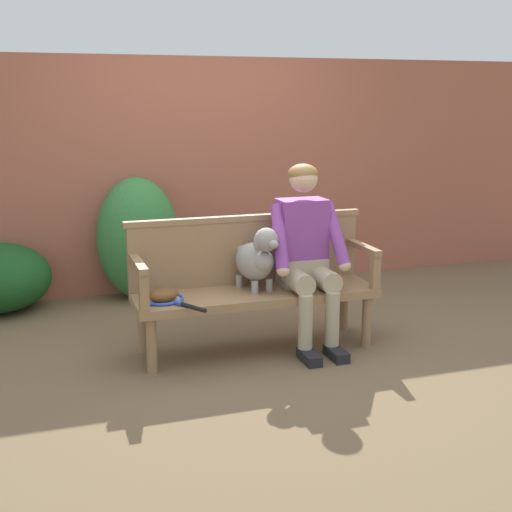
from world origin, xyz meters
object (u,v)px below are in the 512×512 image
(garden_bench, at_px, (256,298))
(baseball_glove, at_px, (163,295))
(dog_on_bench, at_px, (257,258))
(tennis_racket, at_px, (165,300))
(person_seated, at_px, (306,249))

(garden_bench, xyz_separation_m, baseball_glove, (-0.66, -0.05, 0.10))
(dog_on_bench, xyz_separation_m, tennis_racket, (-0.67, -0.05, -0.22))
(dog_on_bench, bearing_deg, person_seated, -3.62)
(garden_bench, bearing_deg, dog_on_bench, 41.37)
(person_seated, bearing_deg, dog_on_bench, 176.38)
(dog_on_bench, bearing_deg, baseball_glove, -175.07)
(garden_bench, bearing_deg, baseball_glove, -175.92)
(garden_bench, height_order, dog_on_bench, dog_on_bench)
(person_seated, relative_size, tennis_racket, 2.31)
(baseball_glove, bearing_deg, dog_on_bench, -27.44)
(garden_bench, xyz_separation_m, person_seated, (0.37, -0.01, 0.33))
(person_seated, bearing_deg, baseball_glove, -178.00)
(dog_on_bench, height_order, tennis_racket, dog_on_bench)
(person_seated, height_order, tennis_racket, person_seated)
(person_seated, xyz_separation_m, baseball_glove, (-1.03, -0.04, -0.23))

